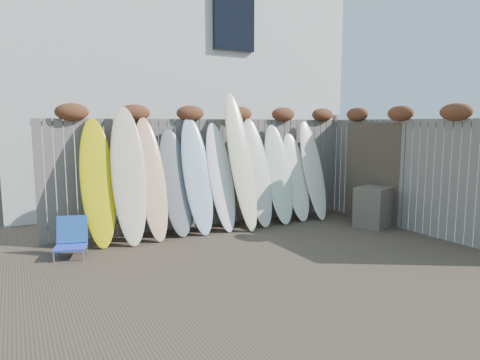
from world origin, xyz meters
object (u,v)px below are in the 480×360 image
wooden_crate (374,207)px  surfboard_0 (98,182)px  beach_chair (71,238)px  lattice_panel (376,173)px

wooden_crate → surfboard_0: 4.93m
beach_chair → wooden_crate: (5.23, -0.71, 0.10)m
wooden_crate → lattice_panel: bearing=42.3°
wooden_crate → lattice_panel: (0.25, 0.22, 0.59)m
wooden_crate → lattice_panel: lattice_panel is taller
beach_chair → lattice_panel: 5.55m
lattice_panel → wooden_crate: bearing=-151.5°
beach_chair → surfboard_0: bearing=42.7°
beach_chair → wooden_crate: 5.28m
lattice_panel → surfboard_0: (-5.00, 0.92, 0.04)m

